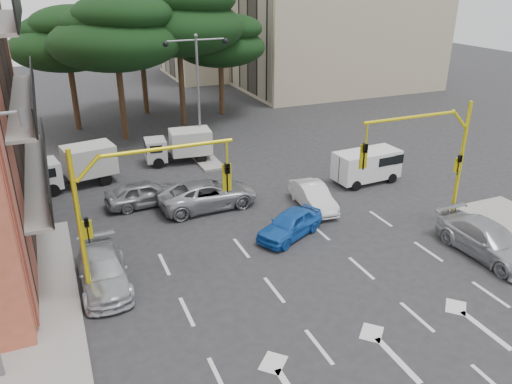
# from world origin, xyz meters

# --- Properties ---
(ground) EXTENTS (120.00, 120.00, 0.00)m
(ground) POSITION_xyz_m (0.00, 0.00, 0.00)
(ground) COLOR #28282B
(ground) RESTS_ON ground
(median_strip) EXTENTS (1.40, 6.00, 0.15)m
(median_strip) POSITION_xyz_m (0.00, 16.00, 0.07)
(median_strip) COLOR gray
(median_strip) RESTS_ON ground
(apartment_beige_far) EXTENTS (16.20, 12.15, 16.70)m
(apartment_beige_far) POSITION_xyz_m (12.95, 44.00, 8.35)
(apartment_beige_far) COLOR #C0AE90
(apartment_beige_far) RESTS_ON ground
(pine_left_near) EXTENTS (9.15, 9.15, 10.23)m
(pine_left_near) POSITION_xyz_m (-3.94, 21.96, 7.60)
(pine_left_near) COLOR #382616
(pine_left_near) RESTS_ON ground
(pine_center) EXTENTS (9.98, 9.98, 11.16)m
(pine_center) POSITION_xyz_m (1.06, 23.96, 8.30)
(pine_center) COLOR #382616
(pine_center) RESTS_ON ground
(pine_left_far) EXTENTS (8.32, 8.32, 9.30)m
(pine_left_far) POSITION_xyz_m (-6.94, 25.96, 6.91)
(pine_left_far) COLOR #382616
(pine_left_far) RESTS_ON ground
(pine_right) EXTENTS (7.49, 7.49, 8.37)m
(pine_right) POSITION_xyz_m (5.06, 25.96, 6.22)
(pine_right) COLOR #382616
(pine_right) RESTS_ON ground
(pine_back) EXTENTS (9.15, 9.15, 10.23)m
(pine_back) POSITION_xyz_m (-0.94, 28.96, 7.60)
(pine_back) COLOR #382616
(pine_back) RESTS_ON ground
(signal_mast_right) EXTENTS (5.79, 0.37, 6.00)m
(signal_mast_right) POSITION_xyz_m (6.80, 1.99, 3.88)
(signal_mast_right) COLOR yellow
(signal_mast_right) RESTS_ON ground
(signal_mast_left) EXTENTS (5.79, 0.37, 6.00)m
(signal_mast_left) POSITION_xyz_m (-6.80, 1.99, 3.88)
(signal_mast_left) COLOR yellow
(signal_mast_left) RESTS_ON ground
(street_lamp_center) EXTENTS (4.16, 0.36, 7.77)m
(street_lamp_center) POSITION_xyz_m (0.00, 16.00, 5.43)
(street_lamp_center) COLOR slate
(street_lamp_center) RESTS_ON median_strip
(car_white_hatch) EXTENTS (1.72, 3.95, 1.26)m
(car_white_hatch) POSITION_xyz_m (3.00, 6.00, 0.63)
(car_white_hatch) COLOR silver
(car_white_hatch) RESTS_ON ground
(car_blue_compact) EXTENTS (3.95, 2.98, 1.25)m
(car_blue_compact) POSITION_xyz_m (0.50, 3.67, 0.63)
(car_blue_compact) COLOR blue
(car_blue_compact) RESTS_ON ground
(car_silver_wagon) EXTENTS (1.86, 4.48, 1.30)m
(car_silver_wagon) POSITION_xyz_m (-8.00, 2.90, 0.65)
(car_silver_wagon) COLOR #ADB1B5
(car_silver_wagon) RESTS_ON ground
(car_silver_cross_a) EXTENTS (5.28, 2.58, 1.44)m
(car_silver_cross_a) POSITION_xyz_m (-2.00, 8.23, 0.72)
(car_silver_cross_a) COLOR #A1A2A9
(car_silver_cross_a) RESTS_ON ground
(car_silver_cross_b) EXTENTS (4.16, 1.80, 1.40)m
(car_silver_cross_b) POSITION_xyz_m (-5.00, 9.73, 0.70)
(car_silver_cross_b) COLOR gray
(car_silver_cross_b) RESTS_ON ground
(car_silver_parked) EXTENTS (2.14, 5.00, 1.44)m
(car_silver_parked) POSITION_xyz_m (7.60, -1.21, 0.72)
(car_silver_parked) COLOR #A6A8AE
(car_silver_parked) RESTS_ON ground
(van_white) EXTENTS (3.95, 1.95, 1.93)m
(van_white) POSITION_xyz_m (7.58, 7.92, 0.96)
(van_white) COLOR white
(van_white) RESTS_ON ground
(box_truck_a) EXTENTS (4.88, 2.75, 2.26)m
(box_truck_a) POSITION_xyz_m (-8.09, 13.92, 1.13)
(box_truck_a) COLOR silver
(box_truck_a) RESTS_ON ground
(box_truck_b) EXTENTS (4.42, 2.21, 2.10)m
(box_truck_b) POSITION_xyz_m (-1.61, 15.50, 1.05)
(box_truck_b) COLOR silver
(box_truck_b) RESTS_ON ground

